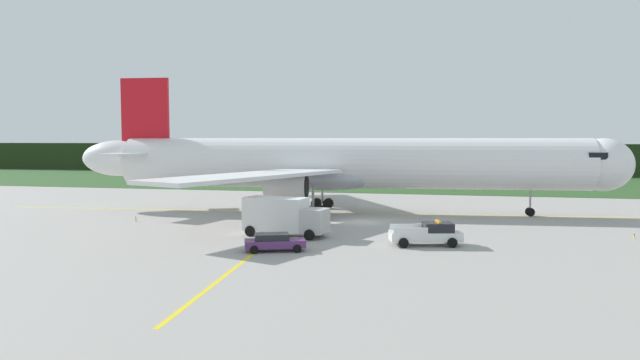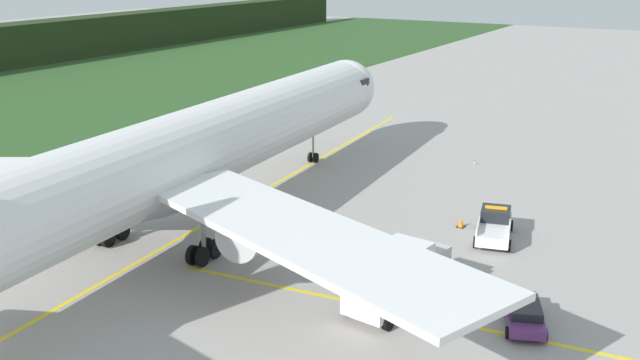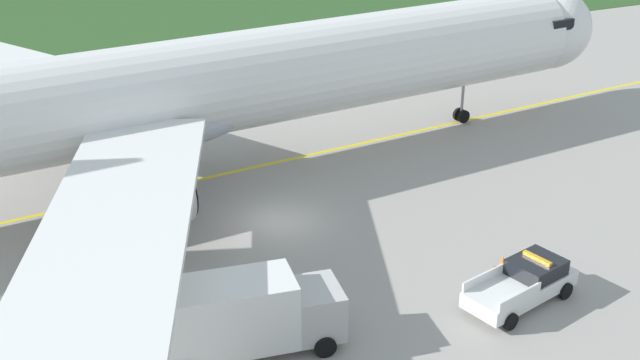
% 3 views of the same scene
% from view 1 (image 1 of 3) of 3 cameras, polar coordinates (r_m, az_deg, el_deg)
% --- Properties ---
extents(ground, '(320.00, 320.00, 0.00)m').
position_cam_1_polar(ground, '(58.10, 4.10, -4.11)').
color(ground, '#9B9691').
extents(grass_verge, '(320.00, 47.84, 0.04)m').
position_cam_1_polar(grass_verge, '(111.37, 8.22, -0.20)').
color(grass_verge, '#2A4D23').
rests_on(grass_verge, ground).
extents(distant_tree_line, '(288.00, 6.72, 7.00)m').
position_cam_1_polar(distant_tree_line, '(138.73, 9.12, 2.08)').
color(distant_tree_line, '#213117').
rests_on(distant_tree_line, ground).
extents(taxiway_centerline_main, '(81.22, 6.87, 0.01)m').
position_cam_1_polar(taxiway_centerline_main, '(65.08, 2.88, -3.22)').
color(taxiway_centerline_main, yellow).
rests_on(taxiway_centerline_main, ground).
extents(taxiway_centerline_spur, '(3.34, 37.56, 0.01)m').
position_cam_1_polar(taxiway_centerline_spur, '(44.43, -5.90, -6.67)').
color(taxiway_centerline_spur, yellow).
rests_on(taxiway_centerline_spur, ground).
extents(airliner, '(61.33, 48.03, 15.21)m').
position_cam_1_polar(airliner, '(64.67, 2.37, 1.53)').
color(airliner, silver).
rests_on(airliner, ground).
extents(ops_pickup_truck, '(5.79, 3.32, 1.94)m').
position_cam_1_polar(ops_pickup_truck, '(46.14, 10.52, -5.18)').
color(ops_pickup_truck, silver).
rests_on(ops_pickup_truck, ground).
extents(catering_truck, '(7.42, 3.56, 3.43)m').
position_cam_1_polar(catering_truck, '(49.57, -3.58, -3.49)').
color(catering_truck, '#B6B5B5').
rests_on(catering_truck, ground).
extents(staff_car, '(4.76, 3.21, 1.30)m').
position_cam_1_polar(staff_car, '(43.24, -4.51, -6.02)').
color(staff_car, '#582C67').
rests_on(staff_car, ground).
extents(apron_cone, '(0.55, 0.55, 0.69)m').
position_cam_1_polar(apron_cone, '(48.75, 11.63, -5.38)').
color(apron_cone, black).
rests_on(apron_cone, ground).
extents(taxiway_edge_light_east, '(0.12, 0.12, 0.41)m').
position_cam_1_polar(taxiway_edge_light_east, '(54.98, 28.36, -4.84)').
color(taxiway_edge_light_east, yellow).
rests_on(taxiway_edge_light_east, ground).
extents(taxiway_edge_light_west, '(0.12, 0.12, 0.48)m').
position_cam_1_polar(taxiway_edge_light_west, '(61.10, -17.56, -3.64)').
color(taxiway_edge_light_west, yellow).
rests_on(taxiway_edge_light_west, ground).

